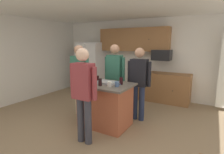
# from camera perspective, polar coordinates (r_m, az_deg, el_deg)

# --- Properties ---
(floor) EXTENTS (7.04, 7.04, 0.00)m
(floor) POSITION_cam_1_polar(r_m,az_deg,el_deg) (4.10, -3.36, -15.52)
(floor) COLOR #937A5B
(floor) RESTS_ON ground
(ceiling) EXTENTS (7.04, 7.04, 0.00)m
(ceiling) POSITION_cam_1_polar(r_m,az_deg,el_deg) (3.76, -3.82, 22.77)
(ceiling) COLOR white
(back_wall) EXTENTS (6.40, 0.10, 2.60)m
(back_wall) POSITION_cam_1_polar(r_m,az_deg,el_deg) (6.24, 10.75, 5.81)
(back_wall) COLOR white
(back_wall) RESTS_ON ground
(side_wall_left) EXTENTS (0.10, 5.60, 2.60)m
(side_wall_left) POSITION_cam_1_polar(r_m,az_deg,el_deg) (6.08, -29.77, 4.47)
(side_wall_left) COLOR white
(side_wall_left) RESTS_ON ground
(cabinet_run_upper) EXTENTS (2.40, 0.38, 0.75)m
(cabinet_run_upper) POSITION_cam_1_polar(r_m,az_deg,el_deg) (6.17, 6.75, 11.68)
(cabinet_run_upper) COLOR #936038
(cabinet_run_lower) EXTENTS (1.80, 0.63, 0.90)m
(cabinet_run_lower) POSITION_cam_1_polar(r_m,az_deg,el_deg) (5.89, 14.96, -3.02)
(cabinet_run_lower) COLOR #936038
(cabinet_run_lower) RESTS_ON ground
(refrigerator) EXTENTS (0.93, 0.76, 1.84)m
(refrigerator) POSITION_cam_1_polar(r_m,az_deg,el_deg) (6.84, -6.62, 3.12)
(refrigerator) COLOR white
(refrigerator) RESTS_ON ground
(microwave_over_range) EXTENTS (0.56, 0.40, 0.32)m
(microwave_over_range) POSITION_cam_1_polar(r_m,az_deg,el_deg) (5.77, 15.49, 6.72)
(microwave_over_range) COLOR black
(kitchen_island) EXTENTS (1.17, 0.87, 0.95)m
(kitchen_island) POSITION_cam_1_polar(r_m,az_deg,el_deg) (4.00, -2.16, -8.73)
(kitchen_island) COLOR #AD5638
(kitchen_island) RESTS_ON ground
(person_guest_by_door) EXTENTS (0.57, 0.23, 1.73)m
(person_guest_by_door) POSITION_cam_1_polar(r_m,az_deg,el_deg) (3.22, -9.06, -3.98)
(person_guest_by_door) COLOR #383842
(person_guest_by_door) RESTS_ON ground
(person_elder_center) EXTENTS (0.57, 0.23, 1.77)m
(person_elder_center) POSITION_cam_1_polar(r_m,az_deg,el_deg) (4.55, -10.25, 0.61)
(person_elder_center) COLOR tan
(person_elder_center) RESTS_ON ground
(person_host_foreground) EXTENTS (0.57, 0.23, 1.71)m
(person_host_foreground) POSITION_cam_1_polar(r_m,az_deg,el_deg) (4.21, 8.52, -0.68)
(person_host_foreground) COLOR #232D4C
(person_host_foreground) RESTS_ON ground
(person_guest_right) EXTENTS (0.57, 0.23, 1.78)m
(person_guest_right) POSITION_cam_1_polar(r_m,az_deg,el_deg) (4.60, 0.85, 1.00)
(person_guest_right) COLOR #383842
(person_guest_right) RESTS_ON ground
(tumbler_amber) EXTENTS (0.06, 0.06, 0.12)m
(tumbler_amber) POSITION_cam_1_polar(r_m,az_deg,el_deg) (4.16, -4.64, -0.42)
(tumbler_amber) COLOR black
(tumbler_amber) RESTS_ON kitchen_island
(mug_blue_stoneware) EXTENTS (0.12, 0.08, 0.11)m
(mug_blue_stoneware) POSITION_cam_1_polar(r_m,az_deg,el_deg) (3.60, 1.58, -2.29)
(mug_blue_stoneware) COLOR #4C6B99
(mug_blue_stoneware) RESTS_ON kitchen_island
(glass_pilsner) EXTENTS (0.07, 0.07, 0.15)m
(glass_pilsner) POSITION_cam_1_polar(r_m,az_deg,el_deg) (3.80, 2.88, -1.26)
(glass_pilsner) COLOR black
(glass_pilsner) RESTS_ON kitchen_island
(glass_short_whisky) EXTENTS (0.07, 0.07, 0.15)m
(glass_short_whisky) POSITION_cam_1_polar(r_m,az_deg,el_deg) (3.69, -3.80, -1.63)
(glass_short_whisky) COLOR black
(glass_short_whisky) RESTS_ON kitchen_island
(glass_stout_tall) EXTENTS (0.07, 0.07, 0.12)m
(glass_stout_tall) POSITION_cam_1_polar(r_m,az_deg,el_deg) (3.84, -7.93, -1.45)
(glass_stout_tall) COLOR black
(glass_stout_tall) RESTS_ON kitchen_island
(mug_ceramic_white) EXTENTS (0.13, 0.08, 0.11)m
(mug_ceramic_white) POSITION_cam_1_polar(r_m,az_deg,el_deg) (3.60, -0.76, -2.27)
(mug_ceramic_white) COLOR white
(mug_ceramic_white) RESTS_ON kitchen_island
(serving_tray) EXTENTS (0.44, 0.30, 0.04)m
(serving_tray) POSITION_cam_1_polar(r_m,az_deg,el_deg) (3.91, -1.76, -1.72)
(serving_tray) COLOR #B7B7BC
(serving_tray) RESTS_ON kitchen_island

